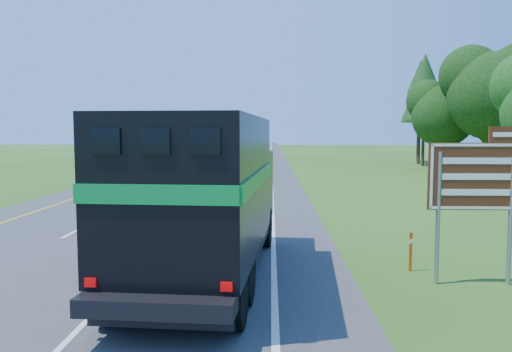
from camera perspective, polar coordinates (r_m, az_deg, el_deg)
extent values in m
cube|color=#38383A|center=(48.74, -4.68, 0.67)|extent=(15.00, 260.00, 0.04)
cube|color=yellow|center=(49.65, -11.00, 0.70)|extent=(0.15, 260.00, 0.01)
cube|color=white|center=(48.43, 1.80, 0.68)|extent=(0.15, 260.00, 0.01)
cylinder|color=black|center=(16.47, -7.29, -5.67)|extent=(0.48, 1.27, 1.24)
cylinder|color=black|center=(16.11, 1.01, -5.87)|extent=(0.48, 1.27, 1.24)
cylinder|color=black|center=(11.39, -13.56, -10.62)|extent=(0.48, 1.27, 1.24)
cylinder|color=black|center=(10.86, -1.42, -11.26)|extent=(0.48, 1.27, 1.24)
cylinder|color=black|center=(10.17, -16.15, -12.59)|extent=(0.48, 1.27, 1.24)
cylinder|color=black|center=(9.57, -2.47, -13.52)|extent=(0.48, 1.27, 1.24)
cube|color=black|center=(12.74, -5.75, -8.20)|extent=(3.35, 9.21, 0.32)
cube|color=black|center=(15.94, -3.28, -1.03)|extent=(2.91, 2.23, 2.15)
cube|color=black|center=(16.91, -2.73, 1.25)|extent=(2.49, 0.24, 0.68)
cube|color=black|center=(11.69, -6.60, -0.89)|extent=(3.28, 6.74, 3.11)
cube|color=#07842F|center=(8.50, -11.37, -2.11)|extent=(2.82, 0.25, 0.34)
cube|color=#07842F|center=(12.06, -13.28, -0.06)|extent=(0.51, 6.54, 0.34)
cube|color=#07842F|center=(11.45, 0.43, -0.19)|extent=(0.51, 6.54, 0.34)
cube|color=black|center=(8.72, -16.81, 3.82)|extent=(0.51, 0.08, 0.45)
cube|color=black|center=(8.44, -11.48, 3.90)|extent=(0.51, 0.08, 0.45)
cube|color=black|center=(8.22, -5.81, 3.95)|extent=(0.51, 0.08, 0.45)
cube|color=black|center=(9.19, -10.86, -16.30)|extent=(2.60, 0.32, 0.11)
cube|color=#B20505|center=(9.23, -18.41, -11.48)|extent=(0.21, 0.06, 0.16)
cube|color=#B20505|center=(8.56, -3.39, -12.53)|extent=(0.21, 0.06, 0.16)
imported|color=white|center=(32.91, -14.55, -0.10)|extent=(3.15, 6.10, 1.64)
imported|color=silver|center=(114.46, -2.62, 3.57)|extent=(2.06, 4.68, 1.57)
cylinder|color=gray|center=(12.91, 20.08, -4.58)|extent=(0.11, 0.11, 3.24)
cylinder|color=gray|center=(13.54, 27.08, -4.39)|extent=(0.11, 0.11, 3.24)
cube|color=#502211|center=(13.08, 23.82, -0.05)|extent=(2.27, 0.08, 1.62)
cube|color=#502211|center=(13.31, 26.79, 4.25)|extent=(0.86, 0.07, 0.39)
cube|color=white|center=(13.05, 23.88, -0.07)|extent=(2.16, 0.03, 1.56)
cube|color=#E2400B|center=(14.09, 17.25, -8.26)|extent=(0.08, 0.04, 1.05)
cube|color=white|center=(14.02, 17.28, -7.13)|extent=(0.09, 0.05, 0.11)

